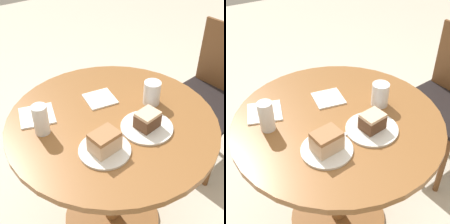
% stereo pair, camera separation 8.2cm
% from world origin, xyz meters
% --- Properties ---
extents(ground_plane, '(8.00, 8.00, 0.00)m').
position_xyz_m(ground_plane, '(0.00, 0.00, 0.00)').
color(ground_plane, beige).
extents(table, '(0.96, 0.96, 0.77)m').
position_xyz_m(table, '(0.00, 0.00, 0.57)').
color(table, brown).
rests_on(table, ground_plane).
extents(chair, '(0.53, 0.47, 0.92)m').
position_xyz_m(chair, '(-0.12, 0.87, 0.50)').
color(chair, brown).
rests_on(chair, ground_plane).
extents(plate_near, '(0.21, 0.21, 0.01)m').
position_xyz_m(plate_near, '(0.15, -0.14, 0.77)').
color(plate_near, silver).
rests_on(plate_near, table).
extents(plate_far, '(0.23, 0.23, 0.01)m').
position_xyz_m(plate_far, '(0.14, 0.09, 0.77)').
color(plate_far, silver).
rests_on(plate_far, table).
extents(cake_slice_near, '(0.10, 0.13, 0.08)m').
position_xyz_m(cake_slice_near, '(0.15, -0.14, 0.82)').
color(cake_slice_near, beige).
rests_on(cake_slice_near, plate_near).
extents(cake_slice_far, '(0.09, 0.11, 0.08)m').
position_xyz_m(cake_slice_far, '(0.14, 0.09, 0.82)').
color(cake_slice_far, brown).
rests_on(cake_slice_far, plate_far).
extents(glass_lemonade, '(0.08, 0.08, 0.11)m').
position_xyz_m(glass_lemonade, '(-0.00, 0.23, 0.82)').
color(glass_lemonade, beige).
rests_on(glass_lemonade, table).
extents(glass_water, '(0.07, 0.07, 0.14)m').
position_xyz_m(glass_water, '(-0.09, -0.30, 0.83)').
color(glass_water, silver).
rests_on(glass_water, table).
extents(napkin_stack, '(0.19, 0.19, 0.01)m').
position_xyz_m(napkin_stack, '(-0.21, -0.27, 0.77)').
color(napkin_stack, white).
rests_on(napkin_stack, table).
extents(fork, '(0.04, 0.16, 0.00)m').
position_xyz_m(fork, '(0.11, -0.01, 0.77)').
color(fork, silver).
rests_on(fork, table).
extents(napkin_side, '(0.16, 0.16, 0.01)m').
position_xyz_m(napkin_side, '(-0.16, 0.03, 0.77)').
color(napkin_side, white).
rests_on(napkin_side, table).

